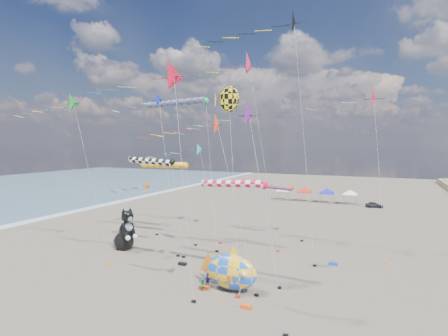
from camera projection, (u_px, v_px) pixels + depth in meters
ground at (157, 321)px, 26.47m from camera, size 260.00×260.00×0.00m
delta_kite_0 at (362, 100)px, 39.15m from camera, size 11.00×2.62×19.92m
delta_kite_1 at (280, 24)px, 38.12m from camera, size 15.13×2.90×28.23m
delta_kite_2 at (136, 189)px, 52.45m from camera, size 9.19×1.74×7.90m
delta_kite_3 at (190, 152)px, 48.03m from camera, size 10.71×1.68×13.55m
delta_kite_4 at (237, 120)px, 24.75m from camera, size 8.74×1.86×16.41m
delta_kite_5 at (154, 78)px, 29.76m from camera, size 13.91×2.82×20.69m
delta_kite_6 at (154, 101)px, 41.63m from camera, size 8.77×1.85×19.79m
delta_kite_7 at (69, 107)px, 39.83m from camera, size 13.06×2.13×19.01m
delta_kite_8 at (254, 65)px, 43.23m from camera, size 13.62×3.32×25.03m
delta_kite_9 at (210, 128)px, 31.65m from camera, size 11.45×2.07×16.23m
windsock_0 at (236, 184)px, 33.51m from camera, size 8.21×0.74×9.97m
windsock_1 at (153, 162)px, 42.16m from camera, size 7.91×0.79×11.71m
windsock_2 at (276, 188)px, 49.05m from camera, size 6.79×0.64×7.66m
windsock_3 at (178, 103)px, 44.37m from camera, size 10.66×0.88×19.07m
windsock_4 at (166, 165)px, 47.15m from camera, size 8.50×0.86×10.99m
angelfish_kite at (227, 101)px, 35.77m from camera, size 3.74×3.02×19.32m
cat_inflatable at (125, 228)px, 44.17m from camera, size 4.51×3.32×5.48m
fish_inflatable at (231, 271)px, 31.66m from camera, size 6.57×3.05×4.33m
person_adult at (209, 271)px, 34.50m from camera, size 0.78×0.74×1.79m
child_green at (203, 286)px, 31.74m from camera, size 0.63×0.54×1.10m
child_blue at (207, 281)px, 32.80m from camera, size 0.69×0.57×1.11m
kite_bag_0 at (333, 264)px, 38.65m from camera, size 0.90×0.44×0.30m
kite_bag_1 at (204, 287)px, 32.31m from camera, size 0.90×0.44×0.30m
kite_bag_2 at (182, 264)px, 38.63m from camera, size 0.90×0.44×0.30m
kite_bag_3 at (246, 307)px, 28.48m from camera, size 0.90×0.44×0.30m
tent_row at (316, 189)px, 80.13m from camera, size 19.20×4.20×3.80m
parked_car at (374, 205)px, 73.34m from camera, size 3.69×1.94×1.20m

